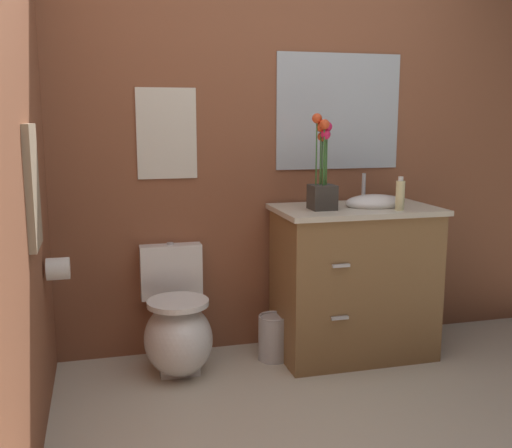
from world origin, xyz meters
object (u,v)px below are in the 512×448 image
at_px(toilet, 177,329).
at_px(toilet_paper_roll, 58,269).
at_px(vanity_cabinet, 354,279).
at_px(soap_bottle, 400,195).
at_px(flower_vase, 322,178).
at_px(trash_bin, 274,337).
at_px(wall_poster, 167,134).
at_px(hanging_towel, 32,187).
at_px(wall_mirror, 339,112).

height_order(toilet, toilet_paper_roll, toilet_paper_roll).
height_order(vanity_cabinet, soap_bottle, soap_bottle).
xyz_separation_m(flower_vase, trash_bin, (-0.26, 0.06, -0.94)).
xyz_separation_m(flower_vase, toilet_paper_roll, (-1.43, -0.14, -0.40)).
height_order(flower_vase, trash_bin, flower_vase).
distance_m(flower_vase, toilet_paper_roll, 1.50).
distance_m(toilet, trash_bin, 0.58).
distance_m(vanity_cabinet, wall_poster, 1.40).
xyz_separation_m(soap_bottle, hanging_towel, (-1.90, -0.37, 0.14)).
height_order(wall_poster, wall_mirror, wall_mirror).
xyz_separation_m(soap_bottle, wall_poster, (-1.24, 0.47, 0.34)).
distance_m(wall_poster, wall_mirror, 1.06).
relative_size(flower_vase, soap_bottle, 2.83).
xyz_separation_m(soap_bottle, toilet_paper_roll, (-1.85, 0.01, -0.31)).
distance_m(vanity_cabinet, trash_bin, 0.59).
bearing_deg(hanging_towel, wall_poster, 51.85).
relative_size(vanity_cabinet, trash_bin, 3.97).
distance_m(wall_poster, toilet_paper_roll, 1.00).
bearing_deg(flower_vase, toilet, 175.80).
relative_size(soap_bottle, wall_mirror, 0.24).
xyz_separation_m(vanity_cabinet, flower_vase, (-0.23, -0.03, 0.62)).
bearing_deg(toilet_paper_roll, wall_poster, 37.60).
bearing_deg(flower_vase, vanity_cabinet, 8.64).
bearing_deg(wall_poster, vanity_cabinet, -15.50).
relative_size(toilet, vanity_cabinet, 0.64).
distance_m(vanity_cabinet, hanging_towel, 1.92).
bearing_deg(toilet, vanity_cabinet, -1.43).
relative_size(trash_bin, wall_mirror, 0.34).
height_order(trash_bin, wall_poster, wall_poster).
bearing_deg(vanity_cabinet, toilet_paper_roll, -174.16).
distance_m(soap_bottle, toilet_paper_roll, 1.87).
distance_m(toilet, vanity_cabinet, 1.08).
bearing_deg(wall_poster, hanging_towel, -128.15).
relative_size(toilet, soap_bottle, 3.62).
relative_size(vanity_cabinet, toilet_paper_roll, 9.82).
relative_size(toilet, flower_vase, 1.28).
relative_size(soap_bottle, trash_bin, 0.70).
relative_size(trash_bin, hanging_towel, 0.52).
bearing_deg(wall_poster, toilet, -90.00).
height_order(soap_bottle, hanging_towel, hanging_towel).
distance_m(wall_poster, hanging_towel, 1.08).
bearing_deg(wall_mirror, toilet_paper_roll, -164.38).
height_order(trash_bin, hanging_towel, hanging_towel).
bearing_deg(soap_bottle, wall_mirror, 111.80).
xyz_separation_m(vanity_cabinet, soap_bottle, (0.19, -0.18, 0.52)).
distance_m(vanity_cabinet, wall_mirror, 1.03).
xyz_separation_m(flower_vase, wall_mirror, (0.23, 0.33, 0.37)).
bearing_deg(flower_vase, trash_bin, 166.36).
bearing_deg(wall_poster, wall_mirror, 0.00).
height_order(wall_mirror, toilet_paper_roll, wall_mirror).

